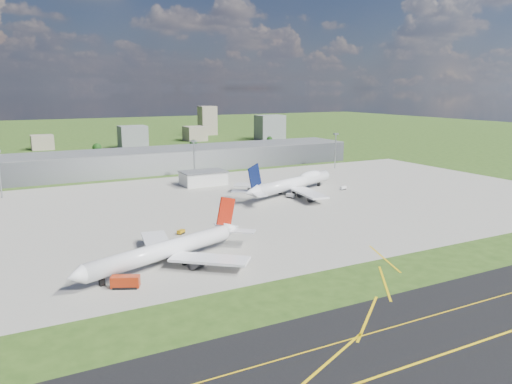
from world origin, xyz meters
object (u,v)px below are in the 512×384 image
van_white_far (343,188)px  airliner_blue_quad (294,183)px  fire_truck (125,282)px  van_white_near (291,196)px  tug_yellow (181,232)px  airliner_red_twin (168,250)px

van_white_far → airliner_blue_quad: bearing=159.6°
airliner_blue_quad → fire_truck: 148.42m
airliner_blue_quad → van_white_near: airliner_blue_quad is taller
fire_truck → tug_yellow: bearing=78.8°
tug_yellow → airliner_red_twin: bearing=-151.8°
airliner_blue_quad → fire_truck: bearing=-164.4°
fire_truck → airliner_blue_quad: bearing=63.5°
van_white_far → tug_yellow: bearing=-170.3°
van_white_far → van_white_near: bearing=176.2°
airliner_blue_quad → fire_truck: size_ratio=8.53×
tug_yellow → van_white_near: van_white_near is taller
fire_truck → van_white_near: (107.93, 82.66, -0.63)m
airliner_red_twin → van_white_near: airliner_red_twin is taller
tug_yellow → van_white_near: size_ratio=0.77×
airliner_blue_quad → van_white_near: 13.54m
tug_yellow → van_white_far: 120.90m
airliner_red_twin → airliner_blue_quad: size_ratio=0.89×
airliner_red_twin → van_white_near: size_ratio=13.48×
airliner_red_twin → van_white_far: (128.87, 73.40, -4.00)m
fire_truck → van_white_far: 170.56m
airliner_blue_quad → van_white_far: bearing=-32.9°
fire_truck → tug_yellow: 56.27m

